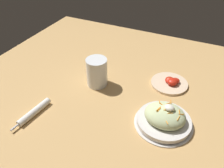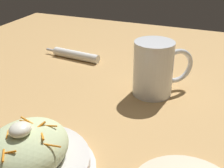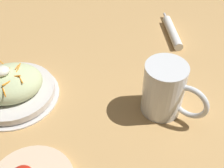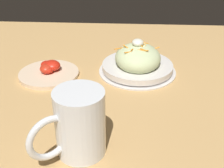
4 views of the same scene
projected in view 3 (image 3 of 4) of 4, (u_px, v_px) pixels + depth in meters
name	position (u px, v px, depth m)	size (l,w,h in m)	color
ground_plane	(120.00, 96.00, 0.74)	(1.43, 1.43, 0.00)	tan
salad_plate	(12.00, 87.00, 0.72)	(0.23, 0.23, 0.10)	silver
beer_mug	(164.00, 91.00, 0.67)	(0.13, 0.13, 0.14)	white
napkin_roll	(172.00, 32.00, 0.92)	(0.04, 0.20, 0.03)	white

